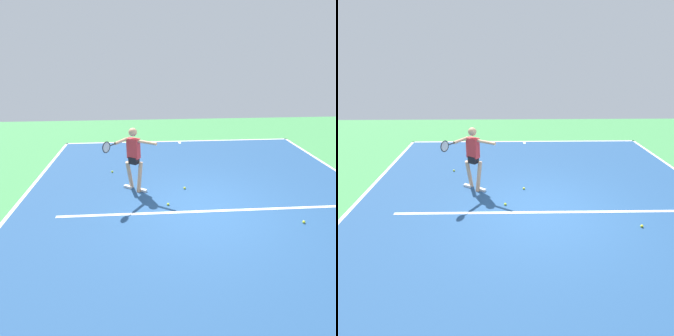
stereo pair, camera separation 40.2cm
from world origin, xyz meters
The scene contains 11 objects.
ground_plane centered at (0.00, 0.00, 0.00)m, with size 21.22×21.22×0.00m, color #428E4C.
court_surface centered at (0.00, 0.00, 0.00)m, with size 9.78×12.30×0.00m, color navy.
court_line_baseline_near centered at (0.00, -6.10, 0.00)m, with size 9.78×0.10×0.01m, color white.
court_line_sideline_right centered at (4.84, 0.00, 0.00)m, with size 0.10×12.30×0.01m, color white.
court_line_service centered at (0.00, 0.07, 0.00)m, with size 7.33×0.10×0.01m, color white.
court_line_centre_mark centered at (0.00, -5.90, 0.00)m, with size 0.10×0.30×0.01m, color white.
tennis_player centered at (1.81, -1.29, 1.06)m, with size 1.36×1.06×1.82m.
tennis_ball_far_corner centered at (0.37, -1.24, 0.03)m, with size 0.07×0.07×0.07m, color yellow.
tennis_ball_by_baseline centered at (-2.16, 0.79, 0.03)m, with size 0.07×0.07×0.07m, color yellow.
tennis_ball_near_service_line centered at (2.58, -2.66, 0.03)m, with size 0.07×0.07×0.07m, color #C6E53D.
tennis_ball_centre_court centered at (0.92, -0.31, 0.03)m, with size 0.07×0.07×0.07m, color #CCE033.
Camera 1 is at (1.44, 6.56, 3.76)m, focal length 32.17 mm.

